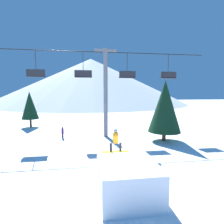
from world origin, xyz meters
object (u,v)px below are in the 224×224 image
at_px(snow_ramp, 126,176).
at_px(pine_tree_near, 165,106).
at_px(snowboarder, 116,141).
at_px(distant_skier, 63,132).

xyz_separation_m(snow_ramp, pine_tree_near, (5.79, 8.42, 2.69)).
xyz_separation_m(snowboarder, distant_skier, (-4.16, 9.70, -1.57)).
bearing_deg(snowboarder, distant_skier, 113.22).
xyz_separation_m(snow_ramp, snowboarder, (-0.31, 1.24, 1.43)).
height_order(snow_ramp, distant_skier, snow_ramp).
relative_size(pine_tree_near, distant_skier, 4.92).
xyz_separation_m(snowboarder, pine_tree_near, (6.11, 7.18, 1.26)).
distance_m(snow_ramp, pine_tree_near, 10.57).
height_order(snowboarder, pine_tree_near, pine_tree_near).
height_order(snowboarder, distant_skier, snowboarder).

